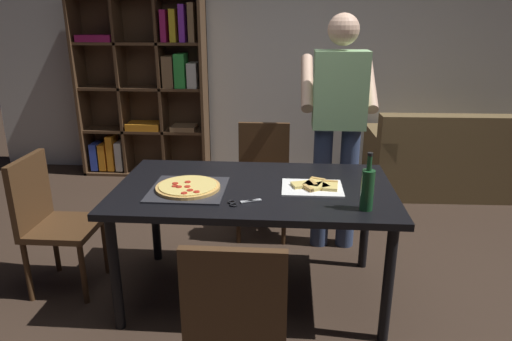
# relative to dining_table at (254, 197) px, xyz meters

# --- Properties ---
(ground_plane) EXTENTS (12.00, 12.00, 0.00)m
(ground_plane) POSITION_rel_dining_table_xyz_m (0.00, 0.00, -0.68)
(ground_plane) COLOR #38281E
(back_wall) EXTENTS (6.40, 0.10, 2.80)m
(back_wall) POSITION_rel_dining_table_xyz_m (0.00, 2.60, 0.72)
(back_wall) COLOR silver
(back_wall) RESTS_ON ground_plane
(dining_table) EXTENTS (1.67, 0.96, 0.75)m
(dining_table) POSITION_rel_dining_table_xyz_m (0.00, 0.00, 0.00)
(dining_table) COLOR black
(dining_table) RESTS_ON ground_plane
(chair_near_camera) EXTENTS (0.42, 0.42, 0.90)m
(chair_near_camera) POSITION_rel_dining_table_xyz_m (-0.00, -0.97, -0.17)
(chair_near_camera) COLOR #472D19
(chair_near_camera) RESTS_ON ground_plane
(chair_far_side) EXTENTS (0.42, 0.42, 0.90)m
(chair_far_side) POSITION_rel_dining_table_xyz_m (0.00, 0.97, -0.17)
(chair_far_side) COLOR #472D19
(chair_far_side) RESTS_ON ground_plane
(chair_left_end) EXTENTS (0.42, 0.42, 0.90)m
(chair_left_end) POSITION_rel_dining_table_xyz_m (-1.32, 0.00, -0.17)
(chair_left_end) COLOR #472D19
(chair_left_end) RESTS_ON ground_plane
(couch) EXTENTS (1.72, 0.89, 0.85)m
(couch) POSITION_rel_dining_table_xyz_m (1.90, 1.99, -0.37)
(couch) COLOR brown
(couch) RESTS_ON ground_plane
(bookshelf) EXTENTS (1.40, 0.35, 1.95)m
(bookshelf) POSITION_rel_dining_table_xyz_m (-1.38, 2.39, 0.29)
(bookshelf) COLOR #513823
(bookshelf) RESTS_ON ground_plane
(person_serving_pizza) EXTENTS (0.55, 0.54, 1.75)m
(person_serving_pizza) POSITION_rel_dining_table_xyz_m (0.56, 0.75, 0.32)
(person_serving_pizza) COLOR #38476B
(person_serving_pizza) RESTS_ON ground_plane
(pepperoni_pizza_on_tray) EXTENTS (0.44, 0.44, 0.04)m
(pepperoni_pizza_on_tray) POSITION_rel_dining_table_xyz_m (-0.39, -0.09, 0.09)
(pepperoni_pizza_on_tray) COLOR #2D2D33
(pepperoni_pizza_on_tray) RESTS_ON dining_table
(pizza_slices_on_towel) EXTENTS (0.36, 0.28, 0.03)m
(pizza_slices_on_towel) POSITION_rel_dining_table_xyz_m (0.36, -0.01, 0.08)
(pizza_slices_on_towel) COLOR white
(pizza_slices_on_towel) RESTS_ON dining_table
(wine_bottle) EXTENTS (0.07, 0.07, 0.32)m
(wine_bottle) POSITION_rel_dining_table_xyz_m (0.62, -0.31, 0.19)
(wine_bottle) COLOR #194723
(wine_bottle) RESTS_ON dining_table
(kitchen_scissors) EXTENTS (0.20, 0.12, 0.01)m
(kitchen_scissors) POSITION_rel_dining_table_xyz_m (-0.06, -0.27, 0.08)
(kitchen_scissors) COLOR silver
(kitchen_scissors) RESTS_ON dining_table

